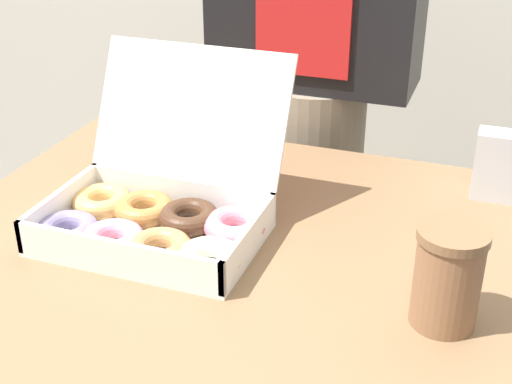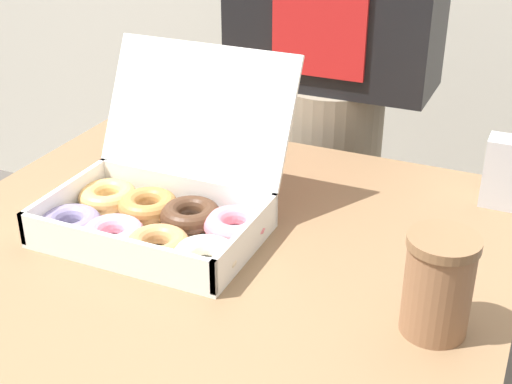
{
  "view_description": "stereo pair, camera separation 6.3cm",
  "coord_description": "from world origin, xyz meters",
  "views": [
    {
      "loc": [
        0.36,
        -0.81,
        1.27
      ],
      "look_at": [
        0.05,
        0.04,
        0.82
      ],
      "focal_mm": 50.0,
      "sensor_mm": 36.0,
      "label": 1
    },
    {
      "loc": [
        0.42,
        -0.78,
        1.27
      ],
      "look_at": [
        0.05,
        0.04,
        0.82
      ],
      "focal_mm": 50.0,
      "sensor_mm": 36.0,
      "label": 2
    }
  ],
  "objects": [
    {
      "name": "coffee_cup",
      "position": [
        0.33,
        -0.07,
        0.8
      ],
      "size": [
        0.08,
        0.08,
        0.13
      ],
      "color": "#8C6042",
      "rests_on": "table"
    },
    {
      "name": "donut_box",
      "position": [
        -0.09,
        -0.0,
        0.77
      ],
      "size": [
        0.35,
        0.31,
        0.24
      ],
      "color": "white",
      "rests_on": "table"
    },
    {
      "name": "person_customer",
      "position": [
        -0.01,
        0.56,
        0.88
      ],
      "size": [
        0.41,
        0.23,
        1.59
      ],
      "color": "gray",
      "rests_on": "ground_plane"
    }
  ]
}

